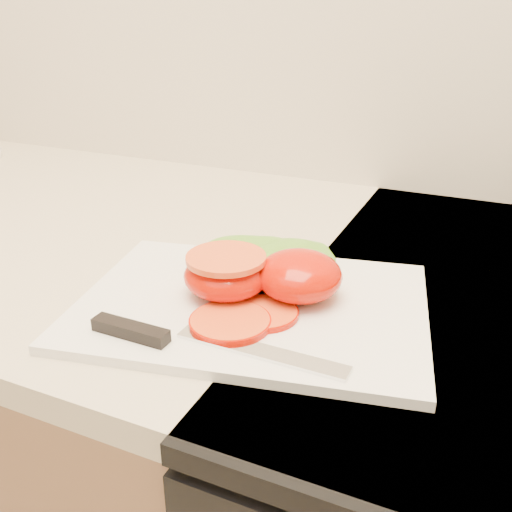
% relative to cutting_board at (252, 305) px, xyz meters
% --- Properties ---
extents(counter, '(3.92, 0.65, 0.93)m').
position_rel_cutting_board_xyz_m(counter, '(-0.15, 0.14, -0.47)').
color(counter, '#855E43').
rests_on(counter, ground).
extents(cutting_board, '(0.38, 0.31, 0.01)m').
position_rel_cutting_board_xyz_m(cutting_board, '(0.00, 0.00, 0.00)').
color(cutting_board, white).
rests_on(cutting_board, counter).
extents(tomato_half_dome, '(0.09, 0.09, 0.05)m').
position_rel_cutting_board_xyz_m(tomato_half_dome, '(0.04, 0.03, 0.03)').
color(tomato_half_dome, red).
rests_on(tomato_half_dome, cutting_board).
extents(tomato_half_cut, '(0.09, 0.09, 0.04)m').
position_rel_cutting_board_xyz_m(tomato_half_cut, '(-0.03, 0.00, 0.03)').
color(tomato_half_cut, red).
rests_on(tomato_half_cut, cutting_board).
extents(tomato_slice_0, '(0.07, 0.07, 0.01)m').
position_rel_cutting_board_xyz_m(tomato_slice_0, '(0.00, -0.05, 0.01)').
color(tomato_slice_0, orange).
rests_on(tomato_slice_0, cutting_board).
extents(tomato_slice_1, '(0.06, 0.06, 0.01)m').
position_rel_cutting_board_xyz_m(tomato_slice_1, '(0.02, -0.02, 0.01)').
color(tomato_slice_1, orange).
rests_on(tomato_slice_1, cutting_board).
extents(lettuce_leaf_0, '(0.15, 0.12, 0.03)m').
position_rel_cutting_board_xyz_m(lettuce_leaf_0, '(-0.03, 0.07, 0.02)').
color(lettuce_leaf_0, '#6EB931').
rests_on(lettuce_leaf_0, cutting_board).
extents(lettuce_leaf_1, '(0.12, 0.14, 0.02)m').
position_rel_cutting_board_xyz_m(lettuce_leaf_1, '(0.01, 0.08, 0.02)').
color(lettuce_leaf_1, '#6EB931').
rests_on(lettuce_leaf_1, cutting_board).
extents(knife, '(0.23, 0.04, 0.01)m').
position_rel_cutting_board_xyz_m(knife, '(-0.03, -0.09, 0.01)').
color(knife, silver).
rests_on(knife, cutting_board).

